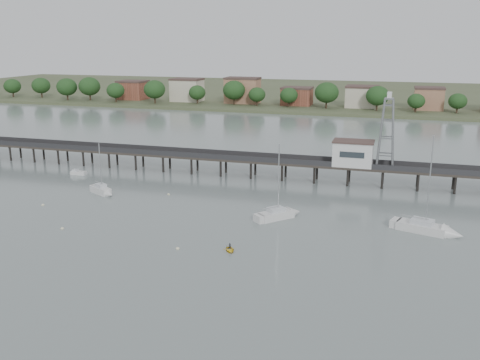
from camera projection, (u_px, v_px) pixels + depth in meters
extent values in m
plane|color=slate|center=(94.00, 295.00, 64.14)|extent=(500.00, 500.00, 0.00)
cube|color=#2D2823|center=(238.00, 159.00, 118.74)|extent=(150.00, 5.00, 0.50)
cube|color=#333335|center=(235.00, 158.00, 116.31)|extent=(150.00, 0.12, 1.10)
cube|color=#333335|center=(241.00, 154.00, 120.76)|extent=(150.00, 0.12, 1.10)
cylinder|color=black|center=(236.00, 170.00, 117.49)|extent=(0.50, 0.50, 4.40)
cylinder|color=black|center=(241.00, 166.00, 121.00)|extent=(0.50, 0.50, 4.40)
cube|color=silver|center=(353.00, 154.00, 111.14)|extent=(8.00, 5.00, 5.00)
cube|color=#4C3833|center=(354.00, 141.00, 110.46)|extent=(8.40, 5.40, 0.30)
cube|color=slate|center=(389.00, 99.00, 106.35)|extent=(1.80, 1.80, 0.30)
cube|color=silver|center=(390.00, 95.00, 106.16)|extent=(0.90, 0.90, 1.20)
cube|color=silver|center=(101.00, 191.00, 105.70)|extent=(5.07, 3.87, 1.65)
cone|color=silver|center=(109.00, 194.00, 103.68)|extent=(2.62, 2.57, 1.85)
cube|color=silver|center=(101.00, 186.00, 105.40)|extent=(2.56, 2.30, 0.75)
cylinder|color=#A5A8AA|center=(100.00, 166.00, 104.12)|extent=(0.18, 0.18, 8.93)
cylinder|color=#A5A8AA|center=(99.00, 182.00, 105.80)|extent=(2.51, 1.41, 0.12)
cube|color=silver|center=(276.00, 216.00, 90.94)|extent=(5.97, 6.23, 1.65)
cone|color=silver|center=(294.00, 212.00, 92.89)|extent=(3.53, 3.55, 2.42)
cube|color=silver|center=(276.00, 210.00, 90.64)|extent=(3.29, 3.35, 0.75)
cylinder|color=#A5A8AA|center=(279.00, 178.00, 89.45)|extent=(0.18, 0.18, 11.67)
cylinder|color=#A5A8AA|center=(271.00, 208.00, 89.98)|extent=(2.53, 2.77, 0.12)
cube|color=silver|center=(422.00, 229.00, 85.01)|extent=(8.15, 5.11, 1.65)
cone|color=silver|center=(453.00, 235.00, 82.44)|extent=(3.91, 3.77, 2.96)
cube|color=silver|center=(422.00, 222.00, 84.71)|extent=(3.94, 3.27, 0.75)
cylinder|color=#A5A8AA|center=(430.00, 181.00, 82.67)|extent=(0.18, 0.18, 14.27)
cylinder|color=#A5A8AA|center=(415.00, 217.00, 85.25)|extent=(4.27, 1.45, 0.12)
cube|color=silver|center=(79.00, 173.00, 120.41)|extent=(3.52, 1.64, 0.96)
cube|color=silver|center=(75.00, 171.00, 120.43)|extent=(1.22, 1.22, 0.57)
imported|color=yellow|center=(230.00, 251.00, 77.36)|extent=(1.73, 1.24, 2.38)
imported|color=black|center=(230.00, 251.00, 77.36)|extent=(0.65, 1.05, 0.24)
ellipsoid|color=#F1EBBB|center=(169.00, 194.00, 105.04)|extent=(0.56, 0.56, 0.39)
ellipsoid|color=#F1EBBB|center=(43.00, 205.00, 98.34)|extent=(0.56, 0.56, 0.39)
ellipsoid|color=#F1EBBB|center=(62.00, 228.00, 86.22)|extent=(0.56, 0.56, 0.39)
ellipsoid|color=#F1EBBB|center=(178.00, 248.00, 78.02)|extent=(0.56, 0.56, 0.39)
cube|color=#475133|center=(336.00, 94.00, 290.91)|extent=(500.00, 170.00, 1.40)
cube|color=brown|center=(133.00, 90.00, 256.97)|extent=(13.00, 10.50, 9.00)
cube|color=brown|center=(187.00, 91.00, 249.25)|extent=(13.00, 10.50, 9.00)
cube|color=brown|center=(242.00, 93.00, 241.80)|extent=(13.00, 10.50, 9.00)
cube|color=brown|center=(297.00, 95.00, 234.91)|extent=(13.00, 10.50, 9.00)
cube|color=brown|center=(362.00, 97.00, 227.19)|extent=(13.00, 10.50, 9.00)
cube|color=brown|center=(429.00, 99.00, 219.75)|extent=(13.00, 10.50, 9.00)
ellipsoid|color=#1E3817|center=(64.00, 90.00, 254.05)|extent=(8.00, 8.00, 6.80)
ellipsoid|color=#1E3817|center=(315.00, 97.00, 220.96)|extent=(8.00, 8.00, 6.80)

